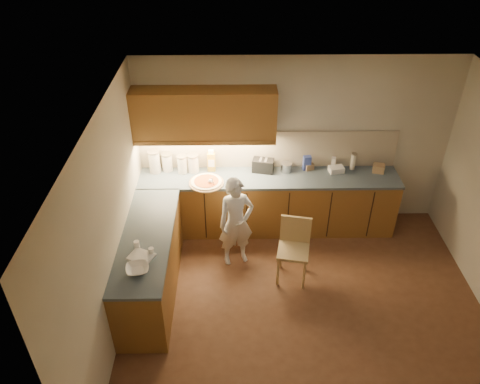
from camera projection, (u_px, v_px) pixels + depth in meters
The scene contains 24 objects.
room at pixel (317, 203), 4.92m from camera, with size 4.54×4.50×2.62m.
l_counter at pixel (231, 221), 6.63m from camera, with size 3.77×2.62×0.92m.
backsplash at pixel (268, 149), 6.81m from camera, with size 3.75×0.02×0.58m, color #BCAE91.
upper_cabinets at pixel (204, 114), 6.31m from camera, with size 1.95×0.36×0.73m.
pizza_on_board at pixel (207, 182), 6.58m from camera, with size 0.49×0.49×0.20m.
child at pixel (236, 222), 6.27m from camera, with size 0.49×0.32×1.34m, color white.
wooden_chair at pixel (294, 245), 6.13m from camera, with size 0.47×0.47×0.89m.
mixing_bowl at pixel (137, 269), 5.14m from camera, with size 0.25×0.25×0.06m, color white.
canister_a at pixel (154, 162), 6.75m from camera, with size 0.17×0.17×0.35m.
canister_b at pixel (167, 162), 6.81m from camera, with size 0.16×0.16×0.28m.
canister_c at pixel (182, 164), 6.76m from camera, with size 0.15×0.15×0.28m.
canister_d at pixel (193, 163), 6.79m from camera, with size 0.17×0.17×0.28m.
oil_jug at pixel (211, 161), 6.80m from camera, with size 0.12×0.09×0.34m.
toaster at pixel (263, 165), 6.81m from camera, with size 0.33×0.23×0.20m.
steel_pot at pixel (286, 167), 6.83m from camera, with size 0.18×0.18×0.13m.
blue_box at pixel (307, 163), 6.84m from camera, with size 0.11×0.08×0.22m, color #34469E.
card_box_a at pixel (309, 167), 6.88m from camera, with size 0.13×0.09×0.09m, color #A57E59.
white_bottle at pixel (333, 163), 6.88m from camera, with size 0.06×0.06×0.19m, color silver.
flat_pack at pixel (336, 169), 6.83m from camera, with size 0.21×0.15×0.08m, color white.
tall_jar at pixel (353, 161), 6.85m from camera, with size 0.08×0.08×0.26m.
card_box_b at pixel (379, 168), 6.81m from camera, with size 0.16×0.13×0.13m, color #A38257.
dough_cloth at pixel (141, 256), 5.34m from camera, with size 0.27×0.21×0.02m, color white.
spice_jar_a at pixel (137, 244), 5.46m from camera, with size 0.07×0.07×0.09m, color white.
spice_jar_b at pixel (151, 251), 5.37m from camera, with size 0.06×0.06×0.09m, color silver.
Camera 1 is at (-0.87, -3.96, 4.58)m, focal length 35.00 mm.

